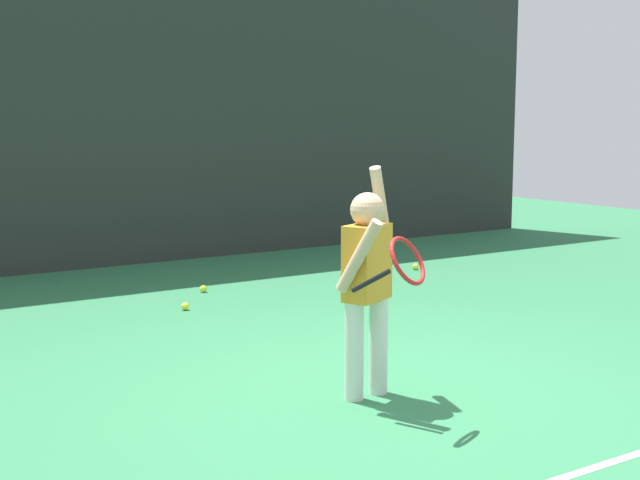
# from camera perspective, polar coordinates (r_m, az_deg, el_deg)

# --- Properties ---
(ground_plane) EXTENTS (20.00, 20.00, 0.00)m
(ground_plane) POSITION_cam_1_polar(r_m,az_deg,el_deg) (5.37, 4.15, -9.67)
(ground_plane) COLOR #2D7247
(court_line_baseline) EXTENTS (9.00, 0.05, 0.00)m
(court_line_baseline) POSITION_cam_1_polar(r_m,az_deg,el_deg) (4.35, 16.52, -14.32)
(court_line_baseline) COLOR white
(court_line_baseline) RESTS_ON ground
(back_fence_windscreen) EXTENTS (12.48, 0.08, 3.83)m
(back_fence_windscreen) POSITION_cam_1_polar(r_m,az_deg,el_deg) (9.73, -14.64, 9.46)
(back_fence_windscreen) COLOR #282D2B
(back_fence_windscreen) RESTS_ON ground
(fence_post_2) EXTENTS (0.09, 0.09, 3.98)m
(fence_post_2) POSITION_cam_1_polar(r_m,az_deg,el_deg) (9.79, -14.77, 9.88)
(fence_post_2) COLOR slate
(fence_post_2) RESTS_ON ground
(fence_post_3) EXTENTS (0.09, 0.09, 3.98)m
(fence_post_3) POSITION_cam_1_polar(r_m,az_deg,el_deg) (11.14, 0.48, 9.89)
(fence_post_3) COLOR slate
(fence_post_3) RESTS_ON ground
(fence_post_4) EXTENTS (0.09, 0.09, 3.98)m
(fence_post_4) POSITION_cam_1_polar(r_m,az_deg,el_deg) (13.07, 11.84, 9.45)
(fence_post_4) COLOR slate
(fence_post_4) RESTS_ON ground
(tennis_player) EXTENTS (0.52, 0.78, 1.35)m
(tennis_player) POSITION_cam_1_polar(r_m,az_deg,el_deg) (5.04, 3.18, -2.33)
(tennis_player) COLOR silver
(tennis_player) RESTS_ON ground
(tennis_ball_0) EXTENTS (0.07, 0.07, 0.07)m
(tennis_ball_0) POSITION_cam_1_polar(r_m,az_deg,el_deg) (9.46, 6.24, -1.74)
(tennis_ball_0) COLOR #CCE033
(tennis_ball_0) RESTS_ON ground
(tennis_ball_1) EXTENTS (0.07, 0.07, 0.07)m
(tennis_ball_1) POSITION_cam_1_polar(r_m,az_deg,el_deg) (7.55, -8.78, -4.29)
(tennis_ball_1) COLOR #CCE033
(tennis_ball_1) RESTS_ON ground
(tennis_ball_4) EXTENTS (0.07, 0.07, 0.07)m
(tennis_ball_4) POSITION_cam_1_polar(r_m,az_deg,el_deg) (8.28, -7.60, -3.17)
(tennis_ball_4) COLOR #CCE033
(tennis_ball_4) RESTS_ON ground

